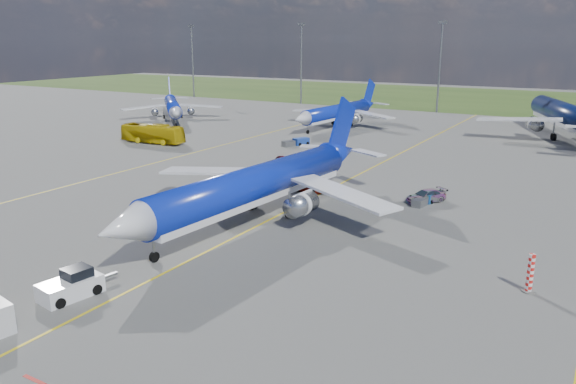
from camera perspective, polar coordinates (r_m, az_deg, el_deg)
The scene contains 16 objects.
ground at distance 49.18m, azimuth -9.94°, elevation -6.84°, with size 400.00×400.00×0.00m, color #535351.
grass_strip at distance 187.80m, azimuth 21.20°, elevation 8.69°, with size 400.00×80.00×0.01m, color #2D4719.
taxiway_lines at distance 71.32m, azimuth 4.56°, elevation 0.36°, with size 60.25×160.00×0.02m.
floodlight_masts at distance 145.97m, azimuth 22.91°, elevation 11.87°, with size 202.20×0.50×22.70m.
warning_post at distance 45.88m, azimuth 23.40°, elevation -7.57°, with size 0.50×0.50×3.00m, color red.
bg_jet_nw at distance 135.59m, azimuth -11.56°, elevation 7.23°, with size 25.49×33.45×8.76m, color #0B21A4, non-canonical shape.
bg_jet_nnw at distance 122.50m, azimuth 4.98°, elevation 6.64°, with size 26.36×34.59×9.06m, color #0B21A4, non-canonical shape.
bg_jet_n at distance 120.35m, azimuth 26.24°, elevation 4.97°, with size 36.21×47.53×12.45m, color #07123A, non-canonical shape.
main_airliner at distance 59.04m, azimuth -3.31°, elevation -2.82°, with size 32.03×42.04×11.01m, color #0B21A4, non-canonical shape.
pushback_tug at distance 44.69m, azimuth -21.10°, elevation -8.85°, with size 2.96×6.26×2.08m.
apron_bus at distance 105.13m, azimuth -13.59°, elevation 5.79°, with size 2.90×12.40×3.45m, color #C5A90B.
service_car_a at distance 84.42m, azimuth -0.84°, elevation 3.22°, with size 1.58×3.93×1.34m, color #999999.
service_car_b at distance 69.57m, azimuth 1.85°, elevation 0.63°, with size 2.42×5.25×1.46m, color #999999.
service_car_c at distance 66.96m, azimuth 13.84°, elevation -0.40°, with size 2.05×5.04×1.46m, color #999999.
baggage_tug_w at distance 66.65m, azimuth 13.81°, elevation -0.68°, with size 1.86×4.86×1.06m.
baggage_tug_c at distance 100.24m, azimuth 0.89°, elevation 5.09°, with size 3.40×5.45×1.20m.
Camera 1 is at (29.88, -34.49, 18.35)m, focal length 35.00 mm.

